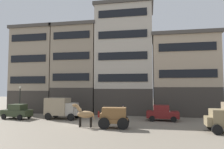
% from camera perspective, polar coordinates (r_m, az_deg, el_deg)
% --- Properties ---
extents(ground_plane, '(120.00, 120.00, 0.00)m').
position_cam_1_polar(ground_plane, '(21.97, -6.61, -13.98)').
color(ground_plane, slate).
extents(building_far_left, '(7.54, 6.26, 13.93)m').
position_cam_1_polar(building_far_left, '(36.41, -20.16, 1.35)').
color(building_far_left, '#38332D').
rests_on(building_far_left, ground_plane).
extents(building_center_left, '(7.30, 6.26, 13.90)m').
position_cam_1_polar(building_center_left, '(33.35, -9.66, 1.59)').
color(building_center_left, '#38332D').
rests_on(building_center_left, ground_plane).
extents(building_center_right, '(8.89, 6.26, 16.73)m').
position_cam_1_polar(building_center_right, '(31.69, 3.65, 4.40)').
color(building_center_right, '#38332D').
rests_on(building_center_right, ground_plane).
extents(building_far_right, '(9.33, 6.26, 11.72)m').
position_cam_1_polar(building_far_right, '(31.60, 19.64, 0.06)').
color(building_far_right, '#38332D').
rests_on(building_far_right, ground_plane).
extents(cargo_wagon, '(3.00, 1.70, 1.98)m').
position_cam_1_polar(cargo_wagon, '(20.02, 0.45, -11.68)').
color(cargo_wagon, brown).
rests_on(cargo_wagon, ground_plane).
extents(draft_horse, '(2.35, 0.72, 2.30)m').
position_cam_1_polar(draft_horse, '(20.72, -7.75, -11.04)').
color(draft_horse, '#937047').
rests_on(draft_horse, ground_plane).
extents(delivery_truck_near, '(4.42, 2.29, 2.62)m').
position_cam_1_polar(delivery_truck_near, '(26.42, -13.98, -9.05)').
color(delivery_truck_near, gray).
rests_on(delivery_truck_near, ground_plane).
extents(sedan_dark, '(3.78, 2.02, 1.83)m').
position_cam_1_polar(sedan_dark, '(25.12, 14.02, -10.50)').
color(sedan_dark, maroon).
rests_on(sedan_dark, ground_plane).
extents(sedan_light, '(3.84, 2.15, 1.83)m').
position_cam_1_polar(sedan_light, '(28.56, -25.25, -9.43)').
color(sedan_light, '#2D3823').
rests_on(sedan_light, ground_plane).
extents(pedestrian_officer, '(0.51, 0.51, 1.79)m').
position_cam_1_polar(pedestrian_officer, '(25.41, 3.16, -10.37)').
color(pedestrian_officer, black).
rests_on(pedestrian_officer, ground_plane).
extents(streetlamp_curbside, '(0.32, 0.32, 4.12)m').
position_cam_1_polar(streetlamp_curbside, '(31.60, -24.57, -5.67)').
color(streetlamp_curbside, black).
rests_on(streetlamp_curbside, ground_plane).
extents(fire_hydrant_curbside, '(0.24, 0.24, 0.83)m').
position_cam_1_polar(fire_hydrant_curbside, '(27.28, -3.78, -11.09)').
color(fire_hydrant_curbside, maroon).
rests_on(fire_hydrant_curbside, ground_plane).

